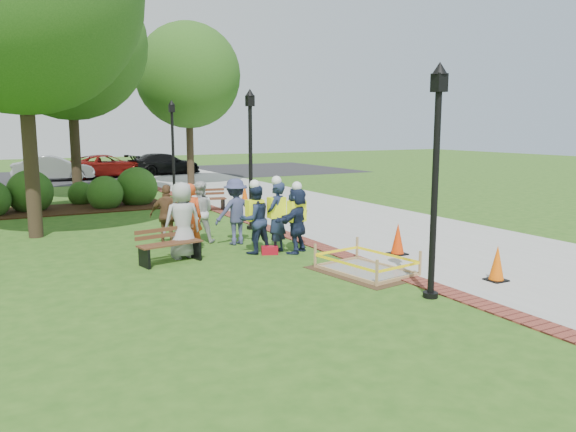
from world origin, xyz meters
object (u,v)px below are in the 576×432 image
bench_near (170,252)px  hivis_worker_b (277,215)px  hivis_worker_a (297,217)px  hivis_worker_c (255,217)px  cone_front (497,264)px  lamp_near (436,164)px  wet_concrete_pad (366,261)px

bench_near → hivis_worker_b: bearing=-3.8°
hivis_worker_a → hivis_worker_c: bearing=155.8°
cone_front → hivis_worker_b: size_ratio=0.39×
lamp_near → hivis_worker_c: lamp_near is taller
wet_concrete_pad → bench_near: bearing=141.3°
wet_concrete_pad → hivis_worker_a: hivis_worker_a is taller
cone_front → hivis_worker_a: hivis_worker_a is taller
cone_front → bench_near: bearing=138.9°
lamp_near → hivis_worker_c: size_ratio=2.30×
bench_near → hivis_worker_c: 2.27m
wet_concrete_pad → hivis_worker_a: bearing=99.4°
bench_near → hivis_worker_b: (2.69, -0.18, 0.70)m
hivis_worker_a → hivis_worker_b: 0.51m
cone_front → hivis_worker_c: (-3.25, 4.71, 0.55)m
wet_concrete_pad → hivis_worker_c: hivis_worker_c is taller
lamp_near → hivis_worker_a: lamp_near is taller
wet_concrete_pad → hivis_worker_c: size_ratio=1.37×
wet_concrete_pad → hivis_worker_a: size_ratio=1.41×
lamp_near → hivis_worker_a: size_ratio=2.37×
wet_concrete_pad → bench_near: bench_near is taller
wet_concrete_pad → cone_front: (1.89, -1.90, 0.13)m
bench_near → lamp_near: size_ratio=0.37×
bench_near → lamp_near: 6.41m
hivis_worker_a → wet_concrete_pad: bearing=-80.6°
hivis_worker_c → cone_front: bearing=-55.4°
cone_front → hivis_worker_b: hivis_worker_b is taller
cone_front → lamp_near: (-1.93, -0.18, 2.11)m
bench_near → hivis_worker_a: 3.22m
wet_concrete_pad → cone_front: 2.68m
wet_concrete_pad → hivis_worker_c: (-1.35, 2.82, 0.69)m
lamp_near → hivis_worker_a: (-0.36, 4.47, -1.58)m
wet_concrete_pad → lamp_near: size_ratio=0.60×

